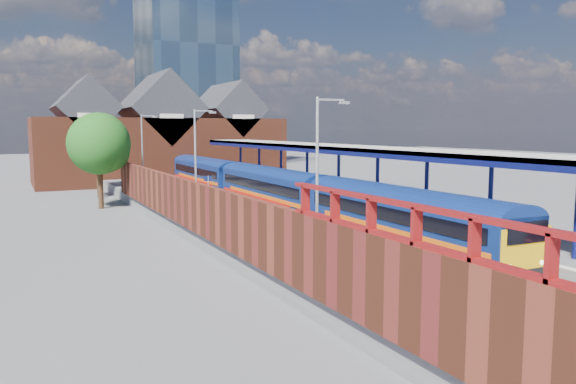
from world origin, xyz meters
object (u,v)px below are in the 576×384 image
lamp_post_b (320,174)px  platform_sign (208,187)px  parked_car_silver (440,210)px  lamp_post_c (197,156)px  parked_car_dark (478,220)px  train (236,179)px  lamp_post_d (144,148)px  parked_car_blue (359,196)px

lamp_post_b → platform_sign: 18.20m
lamp_post_b → parked_car_silver: size_ratio=1.67×
lamp_post_c → parked_car_dark: 17.76m
lamp_post_b → platform_sign: bearing=85.7°
platform_sign → train: bearing=60.5°
parked_car_silver → lamp_post_c: bearing=44.1°
train → platform_sign: platform_sign is taller
lamp_post_b → lamp_post_c: same height
train → lamp_post_b: lamp_post_b is taller
lamp_post_c → lamp_post_d: bearing=90.0°
platform_sign → parked_car_dark: size_ratio=0.64×
lamp_post_c → parked_car_blue: lamp_post_c is taller
lamp_post_c → lamp_post_d: (0.00, 16.00, 0.00)m
lamp_post_d → parked_car_blue: 20.47m
lamp_post_b → parked_car_silver: lamp_post_b is taller
lamp_post_b → parked_car_blue: bearing=51.9°
lamp_post_b → lamp_post_d: bearing=90.0°
lamp_post_c → platform_sign: lamp_post_c is taller
lamp_post_c → platform_sign: bearing=55.7°
train → parked_car_blue: (5.05, -13.01, -0.47)m
lamp_post_c → platform_sign: 3.34m
lamp_post_c → parked_car_dark: lamp_post_c is taller
parked_car_dark → parked_car_blue: bearing=-21.0°
lamp_post_d → parked_car_dark: 30.76m
lamp_post_c → parked_car_silver: (13.03, -8.37, -3.30)m
parked_car_silver → parked_car_dark: size_ratio=1.08×
parked_car_blue → lamp_post_c: bearing=115.3°
parked_car_silver → parked_car_blue: size_ratio=0.90×
lamp_post_b → parked_car_dark: lamp_post_b is taller
platform_sign → lamp_post_d: bearing=95.6°
lamp_post_c → train: bearing=59.8°
parked_car_dark → lamp_post_b: bearing=87.4°
train → lamp_post_b: bearing=-104.9°
lamp_post_b → lamp_post_c: bearing=90.0°
parked_car_dark → parked_car_blue: (0.01, 12.18, 0.08)m
lamp_post_b → parked_car_dark: (12.90, 4.29, -3.43)m
lamp_post_c → platform_sign: size_ratio=2.80×
lamp_post_c → parked_car_dark: (12.90, -11.71, -3.43)m
parked_car_blue → lamp_post_b: bearing=165.1°
lamp_post_d → platform_sign: (1.36, -14.00, -2.30)m
train → parked_car_silver: size_ratio=15.76×
lamp_post_b → platform_sign: lamp_post_b is taller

